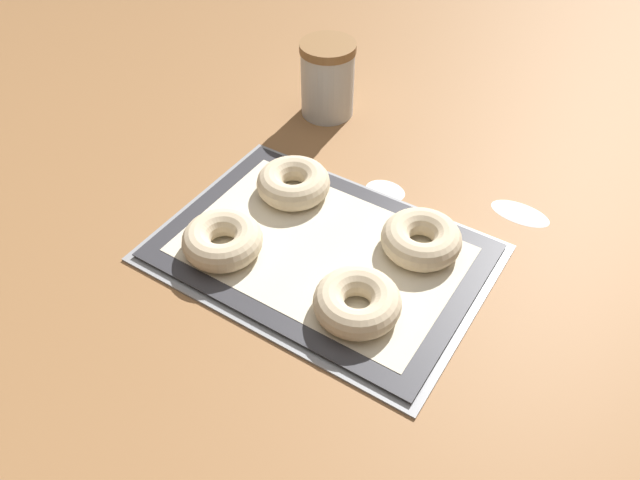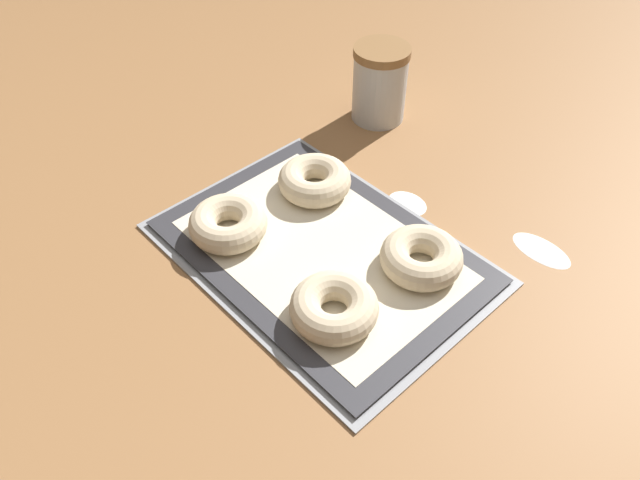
{
  "view_description": "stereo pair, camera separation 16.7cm",
  "coord_description": "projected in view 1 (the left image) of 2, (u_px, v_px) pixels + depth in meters",
  "views": [
    {
      "loc": [
        0.37,
        -0.56,
        0.69
      ],
      "look_at": [
        0.01,
        -0.0,
        0.03
      ],
      "focal_mm": 35.0,
      "sensor_mm": 36.0,
      "label": 1
    },
    {
      "loc": [
        0.5,
        -0.45,
        0.69
      ],
      "look_at": [
        0.01,
        -0.0,
        0.03
      ],
      "focal_mm": 35.0,
      "sensor_mm": 36.0,
      "label": 2
    }
  ],
  "objects": [
    {
      "name": "flour_patch_far",
      "position": [
        520.0,
        213.0,
        1.02
      ],
      "size": [
        0.1,
        0.05,
        0.0
      ],
      "color": "white",
      "rests_on": "ground_plane"
    },
    {
      "name": "bagel_front_left",
      "position": [
        222.0,
        240.0,
        0.93
      ],
      "size": [
        0.12,
        0.12,
        0.04
      ],
      "color": "beige",
      "rests_on": "baking_mat"
    },
    {
      "name": "bagel_back_left",
      "position": [
        293.0,
        183.0,
        1.03
      ],
      "size": [
        0.12,
        0.12,
        0.04
      ],
      "color": "beige",
      "rests_on": "baking_mat"
    },
    {
      "name": "bagel_back_right",
      "position": [
        421.0,
        239.0,
        0.93
      ],
      "size": [
        0.12,
        0.12,
        0.04
      ],
      "color": "beige",
      "rests_on": "baking_mat"
    },
    {
      "name": "baking_tray",
      "position": [
        320.0,
        253.0,
        0.95
      ],
      "size": [
        0.5,
        0.35,
        0.01
      ],
      "color": "#93969B",
      "rests_on": "ground_plane"
    },
    {
      "name": "flour_canister",
      "position": [
        328.0,
        79.0,
        1.19
      ],
      "size": [
        0.11,
        0.11,
        0.15
      ],
      "color": "silver",
      "rests_on": "ground_plane"
    },
    {
      "name": "ground_plane",
      "position": [
        314.0,
        251.0,
        0.96
      ],
      "size": [
        2.8,
        2.8,
        0.0
      ],
      "primitive_type": "plane",
      "color": "olive"
    },
    {
      "name": "flour_patch_near",
      "position": [
        385.0,
        190.0,
        1.06
      ],
      "size": [
        0.07,
        0.05,
        0.0
      ],
      "color": "white",
      "rests_on": "ground_plane"
    },
    {
      "name": "baking_mat",
      "position": [
        320.0,
        251.0,
        0.95
      ],
      "size": [
        0.47,
        0.33,
        0.0
      ],
      "color": "#333338",
      "rests_on": "baking_tray"
    },
    {
      "name": "bagel_front_right",
      "position": [
        357.0,
        302.0,
        0.85
      ],
      "size": [
        0.12,
        0.12,
        0.04
      ],
      "color": "beige",
      "rests_on": "baking_mat"
    }
  ]
}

